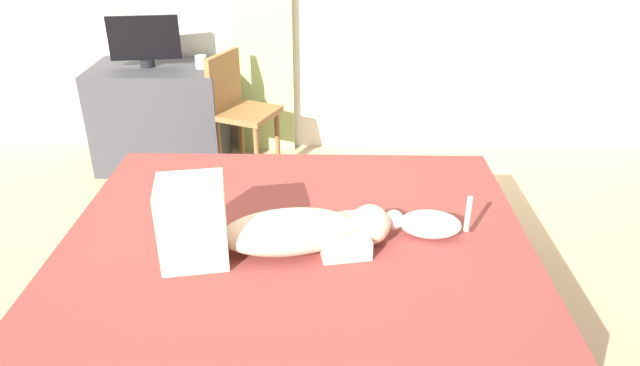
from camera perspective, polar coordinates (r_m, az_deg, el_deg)
ground_plane at (r=2.74m, az=-4.57°, el=-16.21°), size 16.00×16.00×0.00m
bed at (r=2.69m, az=-2.24°, el=-9.80°), size 2.06×1.74×0.52m
person_lying at (r=2.38m, az=-5.39°, el=-4.36°), size 0.94×0.41×0.34m
cat at (r=2.53m, az=10.30°, el=-3.91°), size 0.36×0.14×0.21m
desk at (r=4.42m, az=-15.22°, el=6.28°), size 0.90×0.56×0.74m
tv_monitor at (r=4.28m, az=-16.75°, el=13.18°), size 0.48×0.10×0.35m
cup at (r=4.18m, az=-11.53°, el=11.50°), size 0.08×0.08×0.08m
chair_by_desk at (r=4.13m, az=-8.05°, el=7.55°), size 0.50×0.50×0.86m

